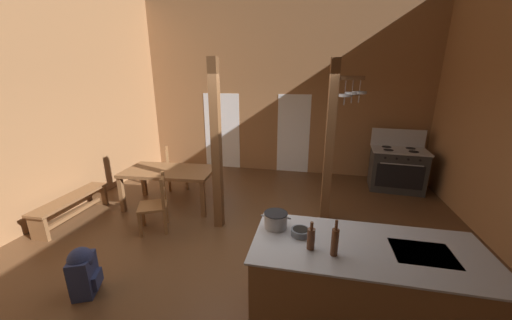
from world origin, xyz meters
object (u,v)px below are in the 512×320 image
object	(u,v)px
kitchen_island	(362,287)
stockpot_on_counter	(276,220)
ladderback_chair_by_post	(175,169)
stove_range	(397,169)
mixing_bowl_on_counter	(300,232)
bench_along_left_wall	(72,204)
bottle_short_on_counter	(311,238)
bottle_tall_on_counter	(335,241)
dining_table	(169,174)
ladderback_chair_near_window	(156,204)
backpack	(83,270)

from	to	relation	value
kitchen_island	stockpot_on_counter	size ratio (longest dim) A/B	6.79
ladderback_chair_by_post	stockpot_on_counter	xyz separation A→B (m)	(2.74, -2.84, 0.55)
stove_range	mixing_bowl_on_counter	xyz separation A→B (m)	(-1.92, -3.97, 0.47)
kitchen_island	mixing_bowl_on_counter	xyz separation A→B (m)	(-0.63, 0.06, 0.49)
bench_along_left_wall	stockpot_on_counter	xyz separation A→B (m)	(3.77, -1.05, 0.70)
kitchen_island	bottle_short_on_counter	world-z (taller)	bottle_short_on_counter
stove_range	bottle_tall_on_counter	xyz separation A→B (m)	(-1.61, -4.23, 0.57)
dining_table	stove_range	bearing A→B (deg)	22.39
mixing_bowl_on_counter	ladderback_chair_near_window	bearing A→B (deg)	153.72
bottle_tall_on_counter	dining_table	bearing A→B (deg)	141.56
mixing_bowl_on_counter	bottle_short_on_counter	distance (m)	0.25
ladderback_chair_near_window	bottle_short_on_counter	size ratio (longest dim) A/B	3.47
dining_table	ladderback_chair_near_window	distance (m)	0.95
ladderback_chair_near_window	bottle_tall_on_counter	xyz separation A→B (m)	(2.71, -1.45, 0.60)
ladderback_chair_near_window	backpack	xyz separation A→B (m)	(-0.04, -1.48, -0.14)
dining_table	mixing_bowl_on_counter	size ratio (longest dim) A/B	9.27
ladderback_chair_near_window	bottle_tall_on_counter	size ratio (longest dim) A/B	2.77
ladderback_chair_near_window	mixing_bowl_on_counter	world-z (taller)	mixing_bowl_on_counter
ladderback_chair_by_post	stockpot_on_counter	world-z (taller)	stockpot_on_counter
bottle_tall_on_counter	mixing_bowl_on_counter	bearing A→B (deg)	140.20
bench_along_left_wall	stockpot_on_counter	world-z (taller)	stockpot_on_counter
bottle_short_on_counter	mixing_bowl_on_counter	bearing A→B (deg)	116.74
stove_range	stockpot_on_counter	bearing A→B (deg)	-119.55
stove_range	bench_along_left_wall	distance (m)	6.60
kitchen_island	bottle_short_on_counter	distance (m)	0.79
stove_range	stockpot_on_counter	size ratio (longest dim) A/B	4.14
ladderback_chair_by_post	bench_along_left_wall	distance (m)	2.08
bench_along_left_wall	bottle_tall_on_counter	size ratio (longest dim) A/B	4.27
kitchen_island	backpack	size ratio (longest dim) A/B	3.64
stove_range	backpack	size ratio (longest dim) A/B	2.21
kitchen_island	ladderback_chair_near_window	world-z (taller)	ladderback_chair_near_window
bottle_tall_on_counter	bottle_short_on_counter	bearing A→B (deg)	166.11
bench_along_left_wall	mixing_bowl_on_counter	distance (m)	4.25
stove_range	backpack	distance (m)	6.10
dining_table	mixing_bowl_on_counter	bearing A→B (deg)	-38.27
ladderback_chair_by_post	ladderback_chair_near_window	bearing A→B (deg)	-71.00
backpack	bottle_short_on_counter	distance (m)	2.64
stove_range	dining_table	bearing A→B (deg)	-157.61
mixing_bowl_on_counter	bottle_tall_on_counter	bearing A→B (deg)	-39.80
ladderback_chair_by_post	stockpot_on_counter	bearing A→B (deg)	-46.04
dining_table	bottle_short_on_counter	bearing A→B (deg)	-39.86
stove_range	mixing_bowl_on_counter	distance (m)	4.43
ladderback_chair_near_window	bench_along_left_wall	distance (m)	1.65
mixing_bowl_on_counter	bottle_tall_on_counter	size ratio (longest dim) A/B	0.56
ladderback_chair_near_window	stockpot_on_counter	size ratio (longest dim) A/B	2.98
stockpot_on_counter	ladderback_chair_by_post	bearing A→B (deg)	133.96
bench_along_left_wall	backpack	world-z (taller)	backpack
backpack	bottle_short_on_counter	size ratio (longest dim) A/B	2.17
stove_range	ladderback_chair_near_window	bearing A→B (deg)	-147.26
ladderback_chair_by_post	stockpot_on_counter	distance (m)	3.99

